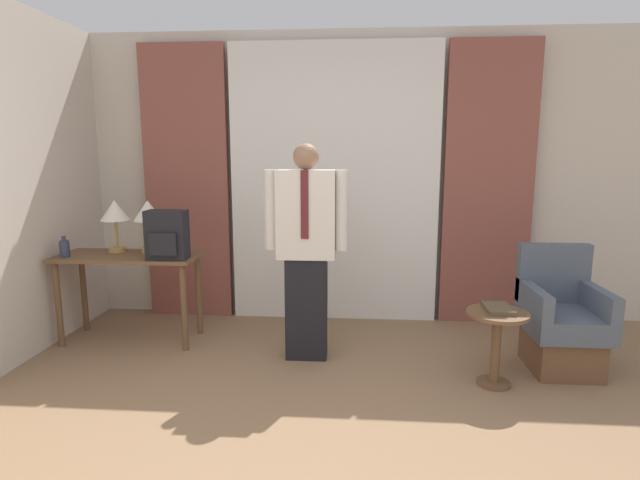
# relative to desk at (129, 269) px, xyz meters

# --- Properties ---
(wall_back) EXTENTS (10.00, 0.06, 2.70)m
(wall_back) POSITION_rel_desk_xyz_m (1.69, 0.85, 0.72)
(wall_back) COLOR beige
(wall_back) RESTS_ON ground_plane
(curtain_sheer_center) EXTENTS (1.94, 0.06, 2.58)m
(curtain_sheer_center) POSITION_rel_desk_xyz_m (1.69, 0.72, 0.66)
(curtain_sheer_center) COLOR white
(curtain_sheer_center) RESTS_ON ground_plane
(curtain_drape_left) EXTENTS (0.81, 0.06, 2.58)m
(curtain_drape_left) POSITION_rel_desk_xyz_m (0.28, 0.72, 0.66)
(curtain_drape_left) COLOR brown
(curtain_drape_left) RESTS_ON ground_plane
(curtain_drape_right) EXTENTS (0.81, 0.06, 2.58)m
(curtain_drape_right) POSITION_rel_desk_xyz_m (3.11, 0.72, 0.66)
(curtain_drape_right) COLOR brown
(curtain_drape_right) RESTS_ON ground_plane
(desk) EXTENTS (1.18, 0.51, 0.75)m
(desk) POSITION_rel_desk_xyz_m (0.00, 0.00, 0.00)
(desk) COLOR brown
(desk) RESTS_ON ground_plane
(table_lamp_left) EXTENTS (0.24, 0.24, 0.45)m
(table_lamp_left) POSITION_rel_desk_xyz_m (-0.14, 0.11, 0.46)
(table_lamp_left) COLOR tan
(table_lamp_left) RESTS_ON desk
(table_lamp_right) EXTENTS (0.24, 0.24, 0.45)m
(table_lamp_right) POSITION_rel_desk_xyz_m (0.14, 0.11, 0.46)
(table_lamp_right) COLOR tan
(table_lamp_right) RESTS_ON desk
(bottle_near_edge) EXTENTS (0.08, 0.08, 0.17)m
(bottle_near_edge) POSITION_rel_desk_xyz_m (-0.47, -0.13, 0.19)
(bottle_near_edge) COLOR #2D3851
(bottle_near_edge) RESTS_ON desk
(backpack) EXTENTS (0.32, 0.20, 0.39)m
(backpack) POSITION_rel_desk_xyz_m (0.40, -0.15, 0.31)
(backpack) COLOR black
(backpack) RESTS_ON desk
(person) EXTENTS (0.63, 0.21, 1.66)m
(person) POSITION_rel_desk_xyz_m (1.53, -0.26, 0.27)
(person) COLOR black
(person) RESTS_ON ground_plane
(armchair) EXTENTS (0.53, 0.60, 0.90)m
(armchair) POSITION_rel_desk_xyz_m (3.42, -0.32, -0.28)
(armchair) COLOR brown
(armchair) RESTS_ON ground_plane
(side_table) EXTENTS (0.42, 0.42, 0.53)m
(side_table) POSITION_rel_desk_xyz_m (2.87, -0.64, -0.27)
(side_table) COLOR brown
(side_table) RESTS_ON ground_plane
(book) EXTENTS (0.17, 0.26, 0.03)m
(book) POSITION_rel_desk_xyz_m (2.88, -0.61, -0.08)
(book) COLOR brown
(book) RESTS_ON side_table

